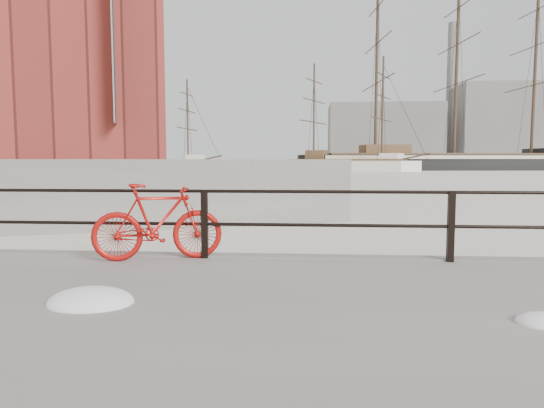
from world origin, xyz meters
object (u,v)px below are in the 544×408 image
(barque_black, at_px, (453,170))
(workboat_far, at_px, (60,175))
(schooner_left, at_px, (162,170))
(bicycle, at_px, (158,222))
(schooner_mid, at_px, (346,171))

(barque_black, relative_size, workboat_far, 5.80)
(schooner_left, relative_size, workboat_far, 1.98)
(bicycle, distance_m, workboat_far, 55.12)
(schooner_mid, bearing_deg, barque_black, 46.82)
(barque_black, xyz_separation_m, schooner_left, (-52.40, -4.51, 0.00))
(barque_black, relative_size, schooner_left, 2.92)
(bicycle, distance_m, barque_black, 88.00)
(schooner_left, distance_m, workboat_far, 30.89)
(bicycle, bearing_deg, schooner_left, 90.50)
(barque_black, bearing_deg, schooner_left, 177.40)
(bicycle, bearing_deg, workboat_far, 102.75)
(workboat_far, bearing_deg, bicycle, -72.16)
(schooner_left, xyz_separation_m, workboat_far, (-2.81, -30.76, 0.00))
(bicycle, height_order, schooner_left, schooner_left)
(workboat_far, bearing_deg, schooner_left, 73.33)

